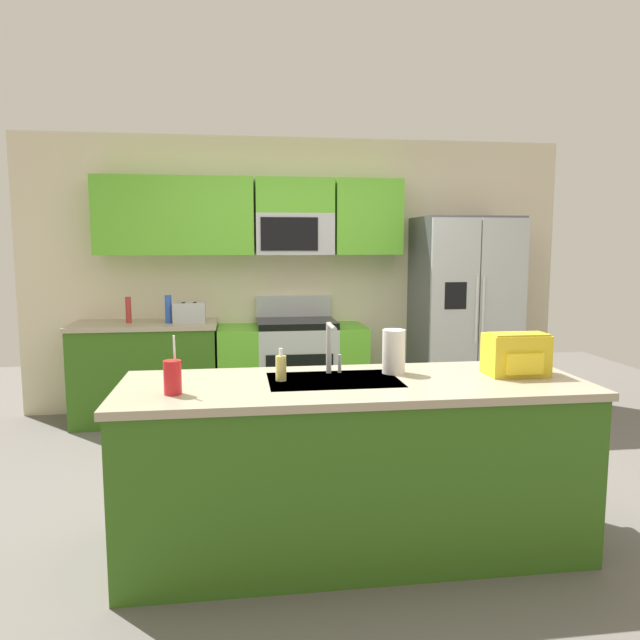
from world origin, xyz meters
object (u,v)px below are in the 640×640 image
toaster (189,313)px  bottle_blue (168,309)px  refrigerator (464,315)px  soap_dispenser (281,368)px  pepper_mill (128,310)px  sink_faucet (331,343)px  backpack (516,354)px  paper_towel_roll (394,351)px  range_oven (292,368)px  drink_cup_red (173,377)px

toaster → bottle_blue: (-0.18, -0.00, 0.03)m
refrigerator → soap_dispenser: bearing=-128.7°
pepper_mill → toaster: bearing=-5.3°
sink_faucet → backpack: sink_faucet is taller
soap_dispenser → paper_towel_roll: 0.63m
range_oven → refrigerator: size_ratio=0.74×
toaster → refrigerator: bearing=-0.4°
range_oven → paper_towel_roll: size_ratio=5.67×
sink_faucet → pepper_mill: bearing=121.9°
paper_towel_roll → sink_faucet: bearing=175.7°
toaster → soap_dispenser: 2.50m
toaster → bottle_blue: bottle_blue is taller
range_oven → refrigerator: refrigerator is taller
range_oven → toaster: 1.08m
paper_towel_roll → drink_cup_red: bearing=-164.8°
toaster → paper_towel_roll: paper_towel_roll is taller
sink_faucet → bottle_blue: bearing=115.7°
refrigerator → paper_towel_roll: (-1.30, -2.30, 0.09)m
bottle_blue → drink_cup_red: size_ratio=0.88×
range_oven → paper_towel_roll: bearing=-81.9°
refrigerator → drink_cup_red: refrigerator is taller
refrigerator → paper_towel_roll: refrigerator is taller
pepper_mill → paper_towel_roll: paper_towel_roll is taller
range_oven → soap_dispenser: bearing=-96.6°
toaster → drink_cup_red: bearing=-87.5°
pepper_mill → soap_dispenser: bearing=-64.5°
soap_dispenser → toaster: bearing=104.9°
toaster → backpack: bearing=-52.1°
drink_cup_red → backpack: bearing=5.6°
refrigerator → pepper_mill: 3.10m
drink_cup_red → paper_towel_roll: drink_cup_red is taller
backpack → pepper_mill: bearing=134.3°
toaster → pepper_mill: (-0.54, 0.05, 0.03)m
bottle_blue → sink_faucet: size_ratio=0.88×
sink_faucet → soap_dispenser: (-0.28, -0.12, -0.10)m
refrigerator → sink_faucet: (-1.64, -2.27, 0.14)m
sink_faucet → backpack: 1.00m
pepper_mill → bottle_blue: bottle_blue is taller
bottle_blue → sink_faucet: 2.54m
toaster → sink_faucet: 2.47m
toaster → backpack: (1.91, -2.45, 0.03)m
range_oven → pepper_mill: size_ratio=5.84×
backpack → range_oven: bearing=111.4°
range_oven → sink_faucet: 2.43m
refrigerator → drink_cup_red: size_ratio=6.57×
drink_cup_red → paper_towel_roll: (1.15, 0.31, 0.04)m
soap_dispenser → backpack: size_ratio=0.53×
paper_towel_roll → range_oven: bearing=98.1°
soap_dispenser → bottle_blue: bearing=108.8°
sink_faucet → backpack: bearing=-9.3°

